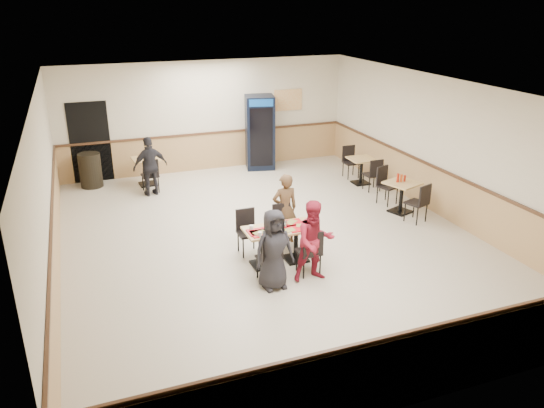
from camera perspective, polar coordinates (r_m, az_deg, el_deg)
name	(u,v)px	position (r m, az deg, el deg)	size (l,w,h in m)	color
ground	(270,238)	(10.73, -0.25, -3.70)	(10.00, 10.00, 0.00)	beige
room_shell	(301,167)	(13.36, 3.11, 4.04)	(10.00, 10.00, 10.00)	silver
main_table	(280,240)	(9.60, 0.84, -3.86)	(1.29, 0.65, 0.69)	black
main_chairs	(277,241)	(9.59, 0.58, -4.02)	(1.15, 1.51, 0.87)	black
diner_woman_left	(274,250)	(8.70, 0.20, -4.92)	(0.68, 0.44, 1.39)	black
diner_woman_right	(315,241)	(8.96, 4.61, -4.02)	(0.70, 0.54, 1.44)	maroon
diner_man_opposite	(285,209)	(10.30, 1.39, -0.52)	(0.52, 0.34, 1.42)	#513822
lone_diner	(150,166)	(13.18, -12.95, 3.97)	(0.85, 0.36, 1.46)	black
tabletop_clutter	(279,228)	(9.44, 0.71, -2.63)	(1.16, 0.57, 0.12)	red
side_table_near	(402,192)	(12.20, 13.77, 1.22)	(0.85, 0.85, 0.71)	black
side_table_near_chair_south	(417,202)	(11.77, 15.28, 0.21)	(0.42, 0.42, 0.90)	black
side_table_near_chair_north	(388,185)	(12.65, 12.35, 1.96)	(0.42, 0.42, 0.90)	black
side_table_far	(361,167)	(13.92, 9.59, 3.96)	(0.64, 0.64, 0.68)	black
side_table_far_chair_south	(372,174)	(13.48, 10.73, 3.21)	(0.40, 0.40, 0.86)	black
side_table_far_chair_north	(351,162)	(14.38, 8.52, 4.50)	(0.40, 0.40, 0.86)	black
condiment_caddy	(400,178)	(12.12, 13.65, 2.73)	(0.23, 0.06, 0.20)	#A51F0B
back_table	(147,167)	(14.02, -13.34, 3.87)	(0.71, 0.71, 0.71)	black
back_table_chair_lone	(150,174)	(13.49, -13.00, 3.11)	(0.42, 0.42, 0.90)	black
pepsi_cooler	(260,132)	(14.94, -1.32, 7.72)	(0.92, 0.92, 2.04)	black
trash_bin	(90,170)	(14.28, -18.94, 3.46)	(0.56, 0.56, 0.88)	black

